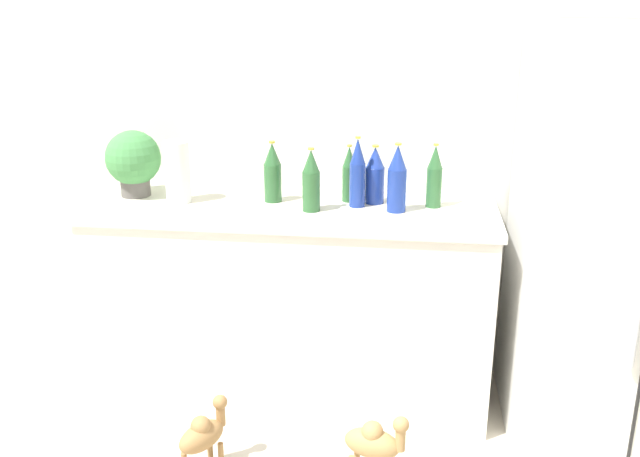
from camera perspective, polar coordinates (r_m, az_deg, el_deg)
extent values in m
cube|color=silver|center=(3.31, 6.71, 9.07)|extent=(8.00, 0.06, 2.55)
cube|color=silver|center=(3.28, -2.20, -6.09)|extent=(1.75, 0.60, 0.89)
cube|color=silver|center=(3.12, -2.31, 1.67)|extent=(1.78, 0.63, 0.03)
cube|color=white|center=(3.17, 23.66, -0.84)|extent=(0.90, 0.69, 1.70)
cylinder|color=#595451|center=(3.33, -14.54, 3.26)|extent=(0.13, 0.13, 0.08)
sphere|color=#478E4C|center=(3.30, -14.73, 5.49)|extent=(0.25, 0.25, 0.25)
cylinder|color=white|center=(3.17, -11.34, 4.45)|extent=(0.11, 0.11, 0.27)
cylinder|color=#2D6033|center=(3.14, 2.34, 3.59)|extent=(0.06, 0.06, 0.16)
cone|color=#2D6033|center=(3.11, 2.37, 5.77)|extent=(0.06, 0.06, 0.09)
cylinder|color=gold|center=(3.10, 2.38, 6.64)|extent=(0.02, 0.02, 0.01)
cylinder|color=navy|center=(3.12, 4.39, 3.49)|extent=(0.08, 0.08, 0.16)
cone|color=navy|center=(3.09, 4.45, 5.72)|extent=(0.08, 0.08, 0.09)
cylinder|color=gold|center=(3.08, 4.47, 6.60)|extent=(0.03, 0.03, 0.01)
cylinder|color=#2D6033|center=(3.09, 9.10, 3.27)|extent=(0.07, 0.07, 0.17)
cone|color=#2D6033|center=(3.05, 9.23, 5.69)|extent=(0.06, 0.06, 0.10)
cylinder|color=gold|center=(3.04, 9.28, 6.64)|extent=(0.02, 0.02, 0.01)
cylinder|color=#2D6033|center=(3.14, -3.80, 3.67)|extent=(0.08, 0.08, 0.17)
cone|color=#2D6033|center=(3.11, -3.85, 6.00)|extent=(0.07, 0.07, 0.09)
cylinder|color=gold|center=(3.09, -3.87, 6.92)|extent=(0.03, 0.03, 0.01)
cylinder|color=navy|center=(3.00, 6.15, 3.06)|extent=(0.08, 0.08, 0.18)
cone|color=navy|center=(2.97, 6.25, 5.70)|extent=(0.08, 0.08, 0.10)
cylinder|color=gold|center=(2.96, 6.29, 6.74)|extent=(0.03, 0.03, 0.01)
cylinder|color=navy|center=(3.06, 3.00, 3.50)|extent=(0.07, 0.07, 0.19)
cone|color=navy|center=(3.02, 3.04, 6.22)|extent=(0.06, 0.06, 0.11)
cylinder|color=gold|center=(3.01, 3.06, 7.29)|extent=(0.02, 0.02, 0.01)
cylinder|color=#2D6033|center=(2.99, -0.71, 2.99)|extent=(0.08, 0.08, 0.17)
cone|color=#2D6033|center=(2.96, -0.72, 5.44)|extent=(0.07, 0.07, 0.09)
cylinder|color=gold|center=(2.95, -0.72, 6.41)|extent=(0.03, 0.03, 0.01)
ellipsoid|color=#A87F4C|center=(1.40, 4.18, -16.75)|extent=(0.12, 0.08, 0.06)
sphere|color=#A87F4C|center=(1.38, 4.21, -15.91)|extent=(0.04, 0.04, 0.04)
cylinder|color=#A87F4C|center=(1.37, 6.45, -16.26)|extent=(0.02, 0.02, 0.05)
sphere|color=#A87F4C|center=(1.36, 6.50, -15.33)|extent=(0.03, 0.03, 0.03)
ellipsoid|color=olive|center=(1.44, -9.47, -16.10)|extent=(0.10, 0.11, 0.05)
sphere|color=olive|center=(1.42, -9.52, -15.32)|extent=(0.04, 0.04, 0.04)
cylinder|color=olive|center=(1.45, -7.96, -14.44)|extent=(0.02, 0.02, 0.05)
sphere|color=olive|center=(1.44, -8.01, -13.59)|extent=(0.03, 0.03, 0.03)
cylinder|color=olive|center=(1.49, -8.79, -17.04)|extent=(0.01, 0.01, 0.06)
cylinder|color=olive|center=(1.48, -7.93, -17.54)|extent=(0.01, 0.01, 0.06)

